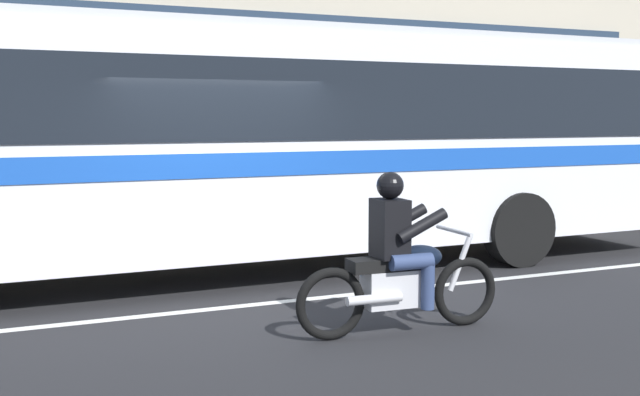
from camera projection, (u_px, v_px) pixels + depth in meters
ground_plane at (222, 295)px, 9.08m from camera, size 60.00×60.00×0.00m
sidewalk_curb at (137, 231)px, 13.71m from camera, size 28.00×3.80×0.15m
lane_center_stripe at (237, 306)px, 8.54m from camera, size 26.60×0.14×0.01m
transit_bus at (253, 132)px, 10.30m from camera, size 12.74×2.78×3.22m
motorcycle_with_rider at (399, 266)px, 7.45m from camera, size 2.14×0.64×1.56m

